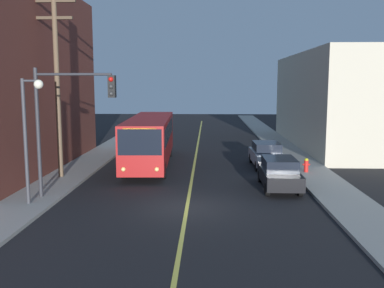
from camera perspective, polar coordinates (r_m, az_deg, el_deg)
name	(u,v)px	position (r m, az deg, el deg)	size (l,w,h in m)	color
ground_plane	(187,207)	(19.34, -0.66, -8.35)	(120.00, 120.00, 0.00)	black
sidewalk_left	(87,164)	(30.16, -13.63, -2.51)	(2.50, 90.00, 0.15)	gray
sidewalk_right	(303,165)	(29.72, 14.42, -2.69)	(2.50, 90.00, 0.15)	gray
lane_stripe_center	(196,153)	(33.99, 0.56, -1.25)	(0.16, 60.00, 0.01)	#D8CC4C
building_right_warehouse	(365,101)	(40.42, 21.85, 5.33)	(12.00, 20.36, 7.99)	beige
city_bus	(150,138)	(29.04, -5.54, 0.76)	(3.04, 12.23, 3.20)	maroon
parked_car_black	(279,173)	(22.94, 11.42, -3.74)	(1.85, 4.41, 1.62)	black
parked_car_silver	(266,154)	(28.84, 9.75, -1.33)	(1.91, 4.45, 1.62)	#B7B7BC
utility_pole_near	(57,76)	(25.50, -17.36, 8.49)	(2.40, 0.28, 10.35)	brown
traffic_signal_left_corner	(70,108)	(20.63, -15.77, 4.53)	(3.75, 0.48, 6.00)	#2D2D33
street_lamp_left	(30,123)	(20.05, -20.61, 2.62)	(0.98, 0.40, 5.50)	#38383D
fire_hydrant	(306,165)	(27.00, 14.81, -2.66)	(0.44, 0.26, 0.84)	red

